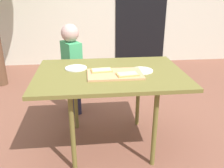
{
  "coord_description": "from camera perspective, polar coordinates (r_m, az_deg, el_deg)",
  "views": [
    {
      "loc": [
        -0.18,
        -1.82,
        1.33
      ],
      "look_at": [
        0.02,
        0.0,
        0.58
      ],
      "focal_mm": 38.84,
      "sensor_mm": 36.0,
      "label": 1
    }
  ],
  "objects": [
    {
      "name": "dining_table",
      "position": [
        1.96,
        -0.44,
        1.32
      ],
      "size": [
        1.19,
        0.82,
        0.69
      ],
      "color": "brown",
      "rests_on": "ground"
    },
    {
      "name": "cutting_board",
      "position": [
        1.88,
        0.69,
        2.34
      ],
      "size": [
        0.43,
        0.26,
        0.02
      ],
      "primitive_type": "cube",
      "color": "tan",
      "rests_on": "dining_table"
    },
    {
      "name": "pizza_slice_near_right",
      "position": [
        1.84,
        3.68,
        2.32
      ],
      "size": [
        0.18,
        0.12,
        0.01
      ],
      "color": "tan",
      "rests_on": "cutting_board"
    },
    {
      "name": "pizza_slice_far_left",
      "position": [
        1.92,
        -2.47,
        3.26
      ],
      "size": [
        0.17,
        0.11,
        0.01
      ],
      "color": "tan",
      "rests_on": "cutting_board"
    },
    {
      "name": "house_door",
      "position": [
        4.44,
        6.92,
        17.76
      ],
      "size": [
        0.9,
        0.02,
        2.0
      ],
      "primitive_type": "cube",
      "color": "black",
      "rests_on": "ground"
    },
    {
      "name": "plate_white_right",
      "position": [
        1.99,
        6.97,
        3.21
      ],
      "size": [
        0.18,
        0.18,
        0.01
      ],
      "primitive_type": "cylinder",
      "color": "white",
      "rests_on": "dining_table"
    },
    {
      "name": "ground_plane",
      "position": [
        2.27,
        -0.4,
        -13.8
      ],
      "size": [
        16.0,
        16.0,
        0.0
      ],
      "primitive_type": "plane",
      "color": "brown"
    },
    {
      "name": "plate_white_left",
      "position": [
        2.05,
        -8.47,
        3.73
      ],
      "size": [
        0.18,
        0.18,
        0.01
      ],
      "primitive_type": "cylinder",
      "color": "silver",
      "rests_on": "dining_table"
    },
    {
      "name": "child_left",
      "position": [
        2.6,
        -9.41,
        4.87
      ],
      "size": [
        0.23,
        0.28,
        0.98
      ],
      "color": "#26243B",
      "rests_on": "ground"
    }
  ]
}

